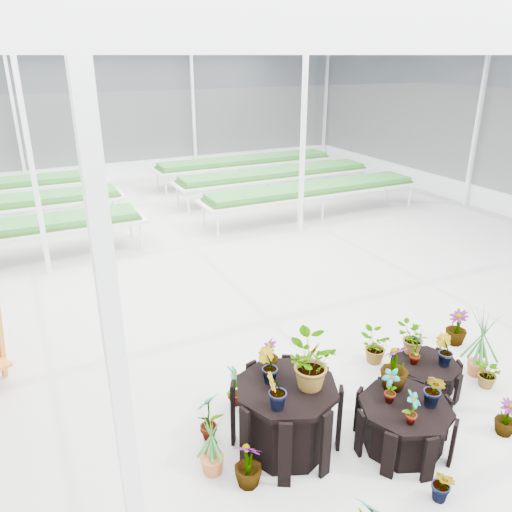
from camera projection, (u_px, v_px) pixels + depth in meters
name	position (u px, v px, depth m)	size (l,w,h in m)	color
ground_plane	(268.00, 330.00, 8.20)	(24.00, 24.00, 0.00)	gray
greenhouse_shell	(269.00, 197.00, 7.36)	(18.00, 24.00, 4.50)	white
steel_frame	(269.00, 197.00, 7.36)	(18.00, 24.00, 4.50)	silver
nursery_benches	(150.00, 199.00, 14.04)	(16.00, 7.00, 0.84)	silver
plinth_tall	(286.00, 416.00, 5.64)	(1.20, 1.20, 0.82)	black
plinth_mid	(403.00, 425.00, 5.67)	(1.08, 1.08, 0.57)	black
plinth_low	(425.00, 375.00, 6.69)	(0.90, 0.90, 0.40)	black
nursery_plants	(368.00, 376.00, 6.08)	(4.74, 2.89, 1.43)	#2B6B2B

